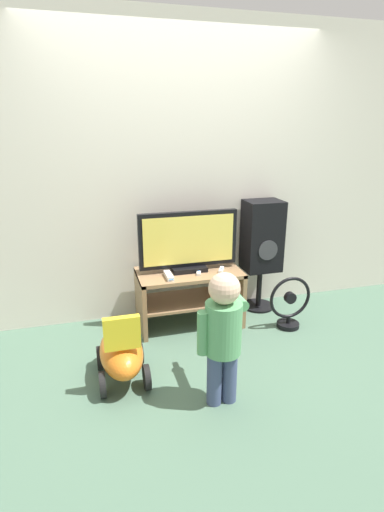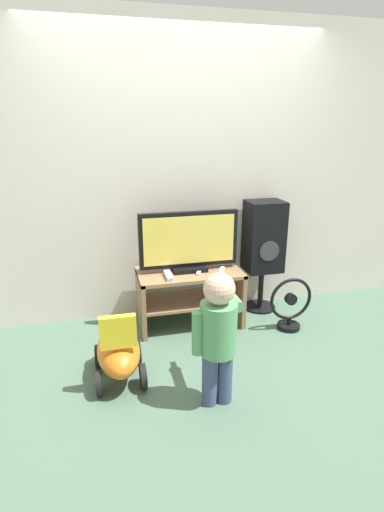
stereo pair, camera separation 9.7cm
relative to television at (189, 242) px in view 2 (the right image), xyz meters
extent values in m
plane|color=#4C6B56|center=(0.00, -0.26, -0.76)|extent=(16.00, 16.00, 0.00)
cube|color=silver|center=(0.00, 0.30, 0.54)|extent=(10.00, 0.06, 2.60)
cube|color=#93704C|center=(0.00, -0.02, -0.27)|extent=(0.90, 0.48, 0.03)
cube|color=#93704C|center=(0.00, -0.02, -0.53)|extent=(0.86, 0.44, 0.02)
cube|color=#93704C|center=(-0.43, -0.02, -0.51)|extent=(0.04, 0.48, 0.50)
cube|color=#93704C|center=(0.43, -0.02, -0.51)|extent=(0.04, 0.48, 0.50)
cube|color=black|center=(0.00, 0.00, -0.24)|extent=(0.30, 0.20, 0.04)
cube|color=black|center=(0.00, 0.00, 0.03)|extent=(0.86, 0.05, 0.48)
cube|color=#F2D859|center=(0.00, -0.03, 0.03)|extent=(0.79, 0.01, 0.41)
cube|color=white|center=(-0.21, -0.13, -0.24)|extent=(0.05, 0.18, 0.04)
cube|color=#3F8CE5|center=(-0.21, -0.23, -0.24)|extent=(0.03, 0.00, 0.01)
cube|color=white|center=(0.27, -0.10, -0.25)|extent=(0.09, 0.13, 0.02)
cylinder|color=#337FD8|center=(0.27, -0.10, -0.23)|extent=(0.01, 0.01, 0.00)
cube|color=white|center=(0.07, -0.10, -0.25)|extent=(0.08, 0.13, 0.02)
cylinder|color=#337FD8|center=(0.07, -0.10, -0.23)|extent=(0.01, 0.01, 0.00)
cylinder|color=#3F4C72|center=(-0.13, -1.12, -0.57)|extent=(0.10, 0.10, 0.37)
cylinder|color=#3F4C72|center=(-0.03, -1.12, -0.57)|extent=(0.10, 0.10, 0.37)
cylinder|color=#599E66|center=(-0.08, -1.12, -0.22)|extent=(0.23, 0.23, 0.33)
sphere|color=beige|center=(-0.08, -1.12, 0.04)|extent=(0.19, 0.19, 0.19)
cylinder|color=#599E66|center=(-0.21, -1.12, -0.24)|extent=(0.07, 0.07, 0.28)
cylinder|color=#599E66|center=(0.05, -0.98, -0.10)|extent=(0.07, 0.28, 0.07)
sphere|color=beige|center=(0.05, -0.84, -0.10)|extent=(0.08, 0.08, 0.08)
cube|color=white|center=(0.05, -0.80, -0.10)|extent=(0.03, 0.13, 0.02)
cylinder|color=black|center=(0.74, 0.11, -0.75)|extent=(0.30, 0.30, 0.02)
cylinder|color=black|center=(0.74, 0.11, -0.56)|extent=(0.05, 0.05, 0.40)
cube|color=black|center=(0.74, 0.11, -0.03)|extent=(0.34, 0.27, 0.66)
cylinder|color=#38383D|center=(0.74, -0.03, -0.13)|extent=(0.19, 0.01, 0.19)
cylinder|color=black|center=(0.83, -0.33, -0.74)|extent=(0.20, 0.20, 0.04)
cylinder|color=black|center=(0.83, -0.33, -0.69)|extent=(0.04, 0.04, 0.06)
torus|color=black|center=(0.83, -0.33, -0.48)|extent=(0.39, 0.03, 0.39)
cylinder|color=black|center=(0.83, -0.33, -0.48)|extent=(0.10, 0.05, 0.10)
ellipsoid|color=orange|center=(-0.68, -0.70, -0.55)|extent=(0.30, 0.59, 0.25)
cube|color=yellow|center=(-0.68, -0.86, -0.31)|extent=(0.24, 0.05, 0.22)
cylinder|color=black|center=(-0.82, -0.53, -0.67)|extent=(0.04, 0.17, 0.17)
cylinder|color=black|center=(-0.53, -0.53, -0.67)|extent=(0.04, 0.17, 0.17)
cylinder|color=black|center=(-0.82, -0.86, -0.67)|extent=(0.04, 0.17, 0.17)
cylinder|color=black|center=(-0.53, -0.86, -0.67)|extent=(0.04, 0.17, 0.17)
camera|label=1|loc=(-0.85, -3.17, 0.97)|focal=28.00mm
camera|label=2|loc=(-0.76, -3.19, 0.97)|focal=28.00mm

